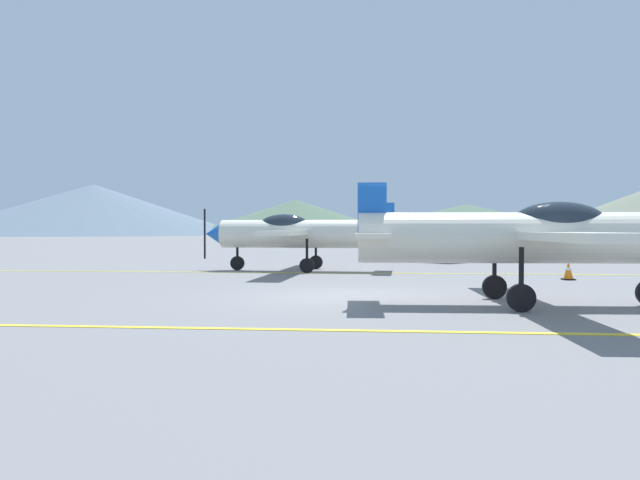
{
  "coord_description": "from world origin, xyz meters",
  "views": [
    {
      "loc": [
        0.59,
        -13.47,
        1.56
      ],
      "look_at": [
        -1.14,
        6.0,
        1.2
      ],
      "focal_mm": 33.07,
      "sensor_mm": 36.0,
      "label": 1
    }
  ],
  "objects_px": {
    "airplane_near": "(530,236)",
    "airplane_mid": "(299,233)",
    "car_sedan": "(425,244)",
    "traffic_cone_side": "(568,271)"
  },
  "relations": [
    {
      "from": "traffic_cone_side",
      "to": "airplane_mid",
      "type": "bearing_deg",
      "value": 159.94
    },
    {
      "from": "airplane_mid",
      "to": "car_sedan",
      "type": "bearing_deg",
      "value": 53.84
    },
    {
      "from": "airplane_near",
      "to": "airplane_mid",
      "type": "relative_size",
      "value": 1.0
    },
    {
      "from": "airplane_near",
      "to": "car_sedan",
      "type": "bearing_deg",
      "value": 92.24
    },
    {
      "from": "airplane_near",
      "to": "traffic_cone_side",
      "type": "bearing_deg",
      "value": 66.09
    },
    {
      "from": "traffic_cone_side",
      "to": "airplane_near",
      "type": "bearing_deg",
      "value": -113.91
    },
    {
      "from": "airplane_mid",
      "to": "traffic_cone_side",
      "type": "bearing_deg",
      "value": -20.06
    },
    {
      "from": "car_sedan",
      "to": "traffic_cone_side",
      "type": "distance_m",
      "value": 11.01
    },
    {
      "from": "airplane_near",
      "to": "airplane_mid",
      "type": "height_order",
      "value": "same"
    },
    {
      "from": "airplane_mid",
      "to": "car_sedan",
      "type": "relative_size",
      "value": 1.95
    }
  ]
}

